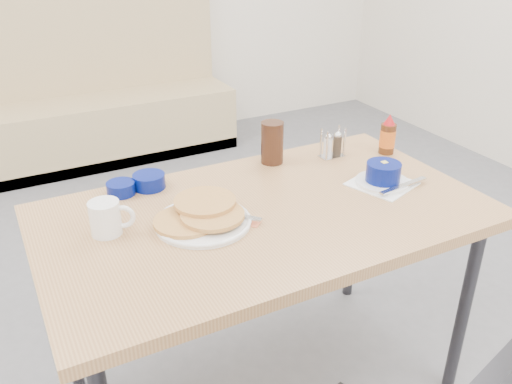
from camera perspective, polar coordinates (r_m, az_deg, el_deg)
name	(u,v)px	position (r m, az deg, el deg)	size (l,w,h in m)	color
booth_bench	(97,109)	(4.10, -16.40, 8.36)	(1.90, 0.56, 1.22)	tan
dining_table	(265,227)	(1.74, 0.99, -3.71)	(1.40, 0.80, 0.76)	tan
pancake_plate	(202,217)	(1.64, -5.69, -2.61)	(0.31, 0.29, 0.05)	white
coffee_mug	(107,217)	(1.62, -15.44, -2.60)	(0.13, 0.09, 0.10)	white
grits_setting	(383,175)	(1.91, 13.24, 1.72)	(0.27, 0.25, 0.08)	white
creamer_bowl	(121,188)	(1.85, -14.03, 0.37)	(0.09, 0.09, 0.04)	#041061
butter_bowl	(149,181)	(1.87, -11.19, 1.12)	(0.11, 0.11, 0.05)	#041061
amber_tumbler	(272,143)	(2.01, 1.72, 5.22)	(0.08, 0.08, 0.16)	#321B10
condiment_caddy	(332,147)	(2.10, 8.05, 4.73)	(0.10, 0.06, 0.11)	silver
syrup_bottle	(388,136)	(2.16, 13.69, 5.70)	(0.06, 0.06, 0.16)	#47230F
sugar_wrapper	(255,223)	(1.63, -0.10, -3.34)	(0.04, 0.03, 0.00)	#E7764D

